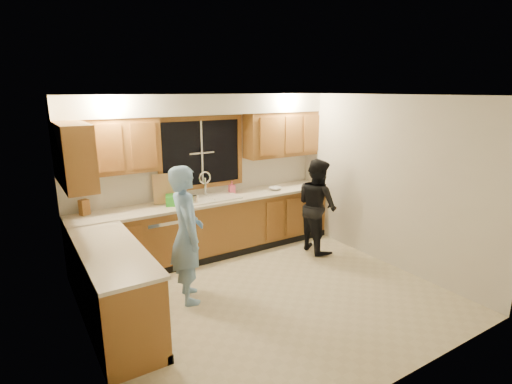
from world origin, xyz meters
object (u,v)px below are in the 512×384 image
(man, at_px, (187,235))
(bowl, at_px, (275,189))
(knife_block, at_px, (84,207))
(dishwasher, at_px, (160,240))
(stove, at_px, (127,313))
(dish_crate, at_px, (176,199))
(soap_bottle, at_px, (232,187))
(woman, at_px, (317,205))
(sink, at_px, (211,202))

(man, distance_m, bowl, 2.28)
(knife_block, distance_m, bowl, 2.98)
(dishwasher, relative_size, knife_block, 3.88)
(stove, distance_m, bowl, 3.48)
(dish_crate, distance_m, soap_bottle, 1.00)
(stove, bearing_deg, bowl, 30.52)
(knife_block, bearing_deg, woman, -39.63)
(sink, distance_m, knife_block, 1.82)
(soap_bottle, height_order, bowl, soap_bottle)
(sink, distance_m, soap_bottle, 0.48)
(stove, height_order, bowl, bowl)
(soap_bottle, bearing_deg, dishwasher, -174.46)
(man, xyz_separation_m, woman, (2.39, 0.37, -0.10))
(dishwasher, distance_m, stove, 2.04)
(stove, height_order, soap_bottle, soap_bottle)
(knife_block, bearing_deg, dish_crate, -31.89)
(sink, height_order, woman, woman)
(man, bearing_deg, knife_block, 48.42)
(sink, relative_size, knife_block, 4.07)
(stove, bearing_deg, dishwasher, 62.31)
(dishwasher, xyz_separation_m, knife_block, (-0.95, 0.18, 0.62))
(dishwasher, xyz_separation_m, woman, (2.38, -0.73, 0.35))
(woman, relative_size, knife_block, 7.17)
(man, distance_m, woman, 2.42)
(stove, bearing_deg, man, 37.20)
(knife_block, height_order, dish_crate, knife_block)
(man, bearing_deg, stove, 139.39)
(woman, distance_m, knife_block, 3.46)
(soap_bottle, relative_size, bowl, 1.00)
(woman, height_order, soap_bottle, woman)
(dishwasher, bearing_deg, woman, -16.99)
(stove, xyz_separation_m, soap_bottle, (2.23, 1.93, 0.57))
(dish_crate, height_order, soap_bottle, soap_bottle)
(dishwasher, relative_size, bowl, 3.96)
(dishwasher, distance_m, man, 1.19)
(man, relative_size, soap_bottle, 8.22)
(man, bearing_deg, dishwasher, 11.37)
(man, xyz_separation_m, bowl, (2.03, 1.04, 0.09))
(dishwasher, relative_size, stove, 0.91)
(knife_block, relative_size, bowl, 1.02)
(bowl, bearing_deg, stove, -149.48)
(sink, height_order, man, man)
(stove, xyz_separation_m, man, (0.93, 0.71, 0.40))
(sink, bearing_deg, stove, -134.61)
(dish_crate, bearing_deg, soap_bottle, 6.31)
(sink, relative_size, woman, 0.57)
(dishwasher, relative_size, man, 0.48)
(knife_block, xyz_separation_m, bowl, (2.97, -0.24, -0.08))
(stove, distance_m, woman, 3.51)
(woman, bearing_deg, dish_crate, 75.38)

